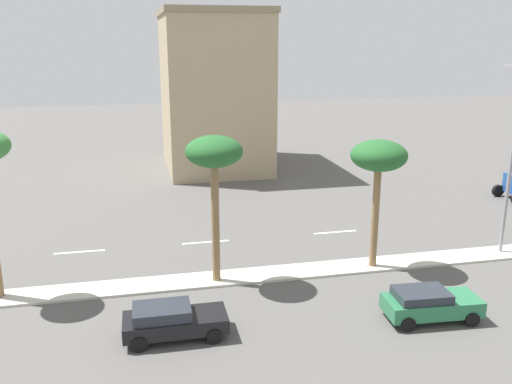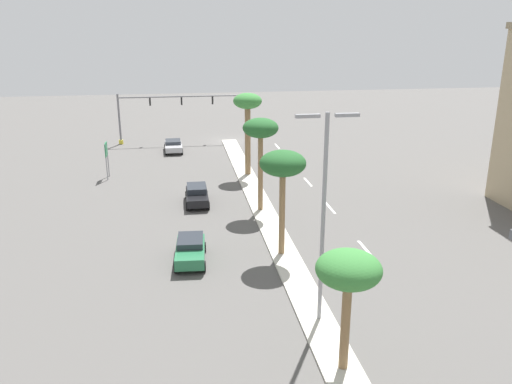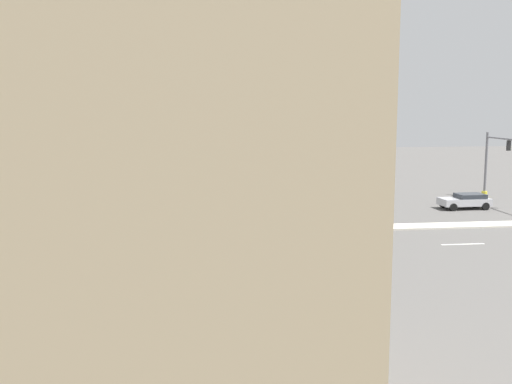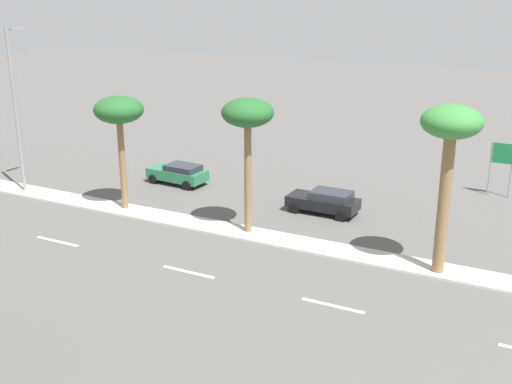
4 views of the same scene
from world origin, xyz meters
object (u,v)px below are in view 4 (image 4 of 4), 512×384
at_px(sedan_green_inboard, 178,173).
at_px(street_lamp_inboard, 14,99).
at_px(sedan_black_far, 325,201).
at_px(palm_tree_rear, 450,135).
at_px(palm_tree_left, 119,113).
at_px(palm_tree_front, 248,118).
at_px(directional_road_sign, 502,159).

bearing_deg(sedan_green_inboard, street_lamp_inboard, 127.76).
bearing_deg(sedan_black_far, palm_tree_rear, -124.51).
bearing_deg(street_lamp_inboard, palm_tree_left, -87.69).
bearing_deg(palm_tree_front, street_lamp_inboard, 91.16).
bearing_deg(street_lamp_inboard, sedan_black_far, -74.54).
distance_m(palm_tree_rear, palm_tree_left, 18.58).
relative_size(palm_tree_front, sedan_black_far, 1.73).
xyz_separation_m(directional_road_sign, sedan_black_far, (-8.04, 8.67, -1.71)).
distance_m(directional_road_sign, palm_tree_front, 17.52).
relative_size(directional_road_sign, sedan_green_inboard, 0.83).
bearing_deg(sedan_green_inboard, sedan_black_far, -94.74).
xyz_separation_m(palm_tree_left, sedan_green_inboard, (5.77, 0.03, -5.11)).
bearing_deg(palm_tree_front, sedan_black_far, -27.58).
height_order(palm_tree_left, street_lamp_inboard, street_lamp_inboard).
relative_size(palm_tree_front, palm_tree_left, 1.08).
bearing_deg(street_lamp_inboard, palm_tree_front, -88.84).
height_order(street_lamp_inboard, sedan_green_inboard, street_lamp_inboard).
bearing_deg(palm_tree_rear, palm_tree_left, 88.70).
distance_m(sedan_black_far, sedan_green_inboard, 10.93).
bearing_deg(palm_tree_rear, street_lamp_inboard, 89.78).
distance_m(directional_road_sign, sedan_black_far, 11.95).
bearing_deg(palm_tree_left, sedan_black_far, -65.87).
distance_m(palm_tree_front, palm_tree_left, 8.34).
distance_m(palm_tree_rear, palm_tree_front, 10.24).
xyz_separation_m(directional_road_sign, palm_tree_front, (-12.90, 11.21, 3.90)).
height_order(directional_road_sign, palm_tree_front, palm_tree_front).
height_order(directional_road_sign, sedan_black_far, directional_road_sign).
bearing_deg(palm_tree_front, palm_tree_left, 90.07).
height_order(palm_tree_left, sedan_green_inboard, palm_tree_left).
bearing_deg(palm_tree_front, sedan_green_inboard, 55.43).
xyz_separation_m(palm_tree_front, street_lamp_inboard, (-0.33, 16.22, -0.24)).
distance_m(palm_tree_front, sedan_green_inboard, 11.60).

